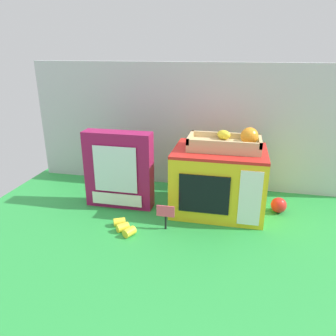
{
  "coord_description": "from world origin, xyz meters",
  "views": [
    {
      "loc": [
        0.21,
        -1.24,
        0.66
      ],
      "look_at": [
        -0.06,
        0.02,
        0.18
      ],
      "focal_mm": 34.7,
      "sensor_mm": 36.0,
      "label": 1
    }
  ],
  "objects_px": {
    "food_groups_crate": "(230,142)",
    "price_sign": "(165,214)",
    "cookie_set_box": "(119,170)",
    "toy_microwave": "(218,180)",
    "loose_toy_apple": "(279,205)",
    "loose_toy_banana": "(124,227)"
  },
  "relations": [
    {
      "from": "toy_microwave",
      "to": "cookie_set_box",
      "type": "relative_size",
      "value": 1.12
    },
    {
      "from": "food_groups_crate",
      "to": "price_sign",
      "type": "distance_m",
      "value": 0.39
    },
    {
      "from": "food_groups_crate",
      "to": "price_sign",
      "type": "height_order",
      "value": "food_groups_crate"
    },
    {
      "from": "cookie_set_box",
      "to": "price_sign",
      "type": "height_order",
      "value": "cookie_set_box"
    },
    {
      "from": "toy_microwave",
      "to": "loose_toy_apple",
      "type": "bearing_deg",
      "value": 6.52
    },
    {
      "from": "loose_toy_banana",
      "to": "food_groups_crate",
      "type": "bearing_deg",
      "value": 34.82
    },
    {
      "from": "cookie_set_box",
      "to": "loose_toy_apple",
      "type": "xyz_separation_m",
      "value": [
        0.68,
        0.08,
        -0.13
      ]
    },
    {
      "from": "toy_microwave",
      "to": "food_groups_crate",
      "type": "xyz_separation_m",
      "value": [
        0.04,
        0.0,
        0.17
      ]
    },
    {
      "from": "food_groups_crate",
      "to": "cookie_set_box",
      "type": "relative_size",
      "value": 0.87
    },
    {
      "from": "loose_toy_banana",
      "to": "toy_microwave",
      "type": "bearing_deg",
      "value": 37.05
    },
    {
      "from": "food_groups_crate",
      "to": "loose_toy_banana",
      "type": "relative_size",
      "value": 2.54
    },
    {
      "from": "price_sign",
      "to": "loose_toy_apple",
      "type": "relative_size",
      "value": 1.52
    },
    {
      "from": "cookie_set_box",
      "to": "price_sign",
      "type": "relative_size",
      "value": 3.35
    },
    {
      "from": "toy_microwave",
      "to": "loose_toy_banana",
      "type": "distance_m",
      "value": 0.44
    },
    {
      "from": "cookie_set_box",
      "to": "loose_toy_apple",
      "type": "bearing_deg",
      "value": 6.74
    },
    {
      "from": "cookie_set_box",
      "to": "price_sign",
      "type": "distance_m",
      "value": 0.31
    },
    {
      "from": "loose_toy_banana",
      "to": "loose_toy_apple",
      "type": "height_order",
      "value": "loose_toy_apple"
    },
    {
      "from": "loose_toy_banana",
      "to": "cookie_set_box",
      "type": "bearing_deg",
      "value": 113.54
    },
    {
      "from": "cookie_set_box",
      "to": "price_sign",
      "type": "xyz_separation_m",
      "value": [
        0.24,
        -0.16,
        -0.1
      ]
    },
    {
      "from": "food_groups_crate",
      "to": "price_sign",
      "type": "bearing_deg",
      "value": -135.73
    },
    {
      "from": "loose_toy_banana",
      "to": "loose_toy_apple",
      "type": "distance_m",
      "value": 0.66
    },
    {
      "from": "loose_toy_apple",
      "to": "cookie_set_box",
      "type": "bearing_deg",
      "value": -173.26
    }
  ]
}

